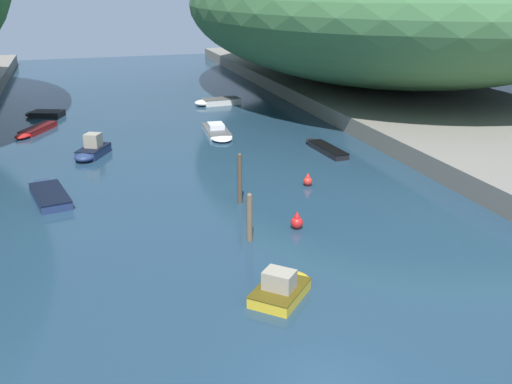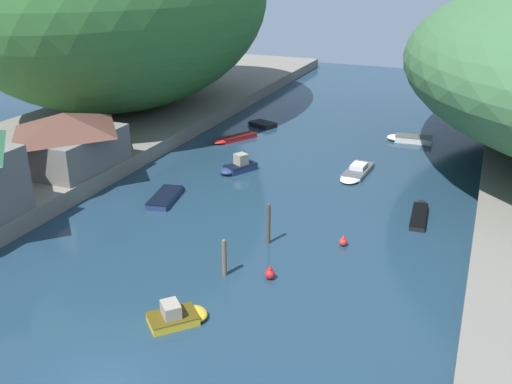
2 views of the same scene
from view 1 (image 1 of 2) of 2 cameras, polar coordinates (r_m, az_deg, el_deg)
water_surface at (r=46.69m, az=-8.07°, el=3.94°), size 130.00×130.00×0.00m
right_bank at (r=57.22m, az=19.77°, el=6.78°), size 22.00×120.00×1.55m
hillside_right at (r=73.05m, az=11.91°, el=17.81°), size 43.69×61.17×17.53m
boat_cabin_cruiser at (r=25.43m, az=2.70°, el=-9.44°), size 3.72×3.78×1.37m
boat_small_dinghy at (r=47.06m, az=6.79°, el=4.44°), size 1.56×6.07×0.50m
boat_near_quay at (r=64.79m, az=-4.06°, el=8.99°), size 5.25×2.29×0.67m
boat_white_cruiser at (r=38.90m, az=-20.08°, el=-0.07°), size 2.93×6.12×0.57m
boat_mid_channel at (r=51.70m, az=-3.87°, el=6.02°), size 2.30×6.52×0.87m
boat_open_rowboat at (r=55.93m, az=-21.32°, el=5.72°), size 3.89×5.69×0.48m
boat_far_right_bank at (r=46.72m, az=-16.14°, el=4.01°), size 3.27×4.29×1.77m
boat_moored_right at (r=62.65m, az=-20.51°, el=7.32°), size 4.24×3.13×0.57m
mooring_post_second at (r=30.04m, az=-0.66°, el=-2.52°), size 0.32×0.32×2.70m
mooring_post_middle at (r=35.11m, az=-1.64°, el=1.38°), size 0.29×0.29×3.23m
channel_buoy_near at (r=31.95m, az=4.10°, el=-2.98°), size 0.70×0.70×1.05m
channel_buoy_far at (r=38.71m, az=5.20°, el=1.15°), size 0.61×0.61×0.92m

